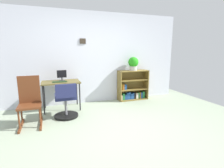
# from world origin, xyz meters

# --- Properties ---
(ground_plane) EXTENTS (6.24, 6.24, 0.00)m
(ground_plane) POSITION_xyz_m (0.00, 0.00, 0.00)
(ground_plane) COLOR #94A289
(wall_back) EXTENTS (5.20, 0.12, 2.47)m
(wall_back) POSITION_xyz_m (-0.00, 2.15, 1.24)
(wall_back) COLOR silver
(wall_back) RESTS_ON ground_plane
(desk) EXTENTS (0.90, 0.58, 0.70)m
(desk) POSITION_xyz_m (-0.89, 1.74, 0.64)
(desk) COLOR brown
(desk) RESTS_ON ground_plane
(monitor) EXTENTS (0.23, 0.15, 0.27)m
(monitor) POSITION_xyz_m (-0.85, 1.82, 0.84)
(monitor) COLOR #262628
(monitor) RESTS_ON desk
(keyboard) EXTENTS (0.33, 0.12, 0.02)m
(keyboard) POSITION_xyz_m (-0.92, 1.65, 0.71)
(keyboard) COLOR #1C361B
(keyboard) RESTS_ON desk
(office_chair) EXTENTS (0.52, 0.55, 0.79)m
(office_chair) POSITION_xyz_m (-0.84, 1.12, 0.34)
(office_chair) COLOR black
(office_chair) RESTS_ON ground_plane
(rocking_chair) EXTENTS (0.42, 0.64, 0.96)m
(rocking_chair) POSITION_xyz_m (-1.53, 1.02, 0.48)
(rocking_chair) COLOR #5C2D17
(rocking_chair) RESTS_ON ground_plane
(bookshelf_low) EXTENTS (0.90, 0.30, 0.88)m
(bookshelf_low) POSITION_xyz_m (1.15, 1.95, 0.38)
(bookshelf_low) COLOR olive
(bookshelf_low) RESTS_ON ground_plane
(potted_plant_on_shelf) EXTENTS (0.29, 0.29, 0.39)m
(potted_plant_on_shelf) POSITION_xyz_m (1.15, 1.90, 1.08)
(potted_plant_on_shelf) COLOR #B7B2A8
(potted_plant_on_shelf) RESTS_ON bookshelf_low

